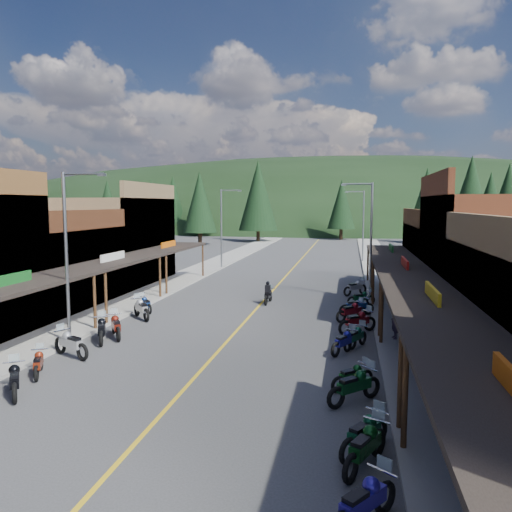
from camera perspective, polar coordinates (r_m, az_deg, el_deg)
The scene contains 46 objects.
ground at distance 28.11m, azimuth -1.29°, elevation -7.52°, with size 220.00×220.00×0.00m, color #38383A.
centerline at distance 47.53m, azimuth 3.75°, elevation -1.95°, with size 0.15×90.00×0.01m, color gold.
sidewalk_west at distance 49.33m, azimuth -6.34°, elevation -1.61°, with size 3.40×94.00×0.15m, color gray.
sidewalk_east at distance 47.27m, azimuth 14.28°, elevation -2.09°, with size 3.40×94.00×0.15m, color gray.
shop_west_2 at distance 34.69m, azimuth -23.49°, elevation -1.19°, with size 10.90×9.00×6.20m.
shop_west_3 at distance 42.84m, azimuth -16.36°, elevation 1.67°, with size 10.90×10.20×8.20m.
shop_east_2 at distance 29.71m, azimuth 26.45°, elevation -0.53°, with size 10.90×9.00×8.20m.
shop_east_3 at distance 39.08m, azimuth 22.56°, elevation -0.39°, with size 10.90×10.20×6.20m.
streetlight_0 at distance 24.38m, azimuth -20.59°, elevation 0.65°, with size 2.16×0.18×8.00m.
streetlight_1 at distance 50.39m, azimuth -3.82°, elevation 3.59°, with size 2.16×0.18×8.00m.
streetlight_2 at distance 34.81m, azimuth 12.78°, elevation 2.38°, with size 2.16×0.18×8.00m.
streetlight_3 at distance 56.78m, azimuth 12.02°, elevation 3.74°, with size 2.16×0.18×8.00m.
ridge_hill at distance 161.96m, azimuth 8.73°, elevation 3.61°, with size 310.00×140.00×60.00m, color black.
pine_0 at distance 99.81m, azimuth -16.59°, elevation 5.70°, with size 5.04×5.04×11.00m.
pine_1 at distance 101.19m, azimuth -6.37°, elevation 6.34°, with size 5.88×5.88×12.50m.
pine_2 at distance 86.18m, azimuth 0.24°, elevation 6.94°, with size 6.72×6.72×14.00m.
pine_3 at distance 92.74m, azimuth 9.74°, elevation 5.86°, with size 5.04×5.04×11.00m.
pine_4 at distance 87.59m, azimuth 18.92°, elevation 6.11°, with size 5.88×5.88×12.50m.
pine_5 at distance 102.71m, azimuth 26.90°, elevation 6.15°, with size 6.72×6.72×14.00m.
pine_7 at distance 109.43m, azimuth -9.47°, elevation 6.27°, with size 5.88×5.88×12.50m.
pine_8 at distance 72.25m, azimuth -11.86°, elevation 5.40°, with size 4.48×4.48×10.00m.
pine_9 at distance 74.02m, azimuth 25.17°, elevation 5.29°, with size 4.93×4.93×10.80m.
pine_10 at distance 80.31m, azimuth -6.46°, elevation 6.11°, with size 5.38×5.38×11.60m.
pine_11 at distance 66.29m, azimuth 23.33°, elevation 6.04°, with size 5.82×5.82×12.40m.
bike_west_2 at distance 19.42m, azimuth -25.88°, elevation -12.46°, with size 0.72×2.17×1.24m, color black, non-canonical shape.
bike_west_3 at distance 21.19m, azimuth -23.62°, elevation -11.05°, with size 0.63×1.90×1.09m, color maroon, non-canonical shape.
bike_west_4 at distance 23.06m, azimuth -20.41°, elevation -9.23°, with size 0.77×2.32×1.33m, color #98999D, non-canonical shape.
bike_west_5 at distance 25.08m, azimuth -17.22°, elevation -7.91°, with size 0.77×2.31×1.32m, color black, non-canonical shape.
bike_west_6 at distance 25.64m, azimuth -15.72°, elevation -7.59°, with size 0.76×2.27×1.30m, color #63160D, non-canonical shape.
bike_west_7 at distance 29.34m, azimuth -12.97°, elevation -5.76°, with size 0.78×2.35×1.34m, color #A6A6AB, non-canonical shape.
bike_west_8 at distance 31.12m, azimuth -12.51°, elevation -5.29°, with size 0.65×1.94×1.11m, color navy, non-canonical shape.
bike_east_0 at distance 11.37m, azimuth 12.18°, elevation -25.67°, with size 0.73×2.19×1.25m, color navy, non-canonical shape.
bike_east_1 at distance 13.45m, azimuth 12.40°, elevation -20.34°, with size 0.74×2.22×1.27m, color #0B3712, non-canonical shape.
bike_east_2 at distance 14.16m, azimuth 12.30°, elevation -19.05°, with size 0.71×2.13×1.22m, color #0D4427, non-canonical shape.
bike_east_3 at distance 17.24m, azimuth 11.18°, elevation -14.20°, with size 0.76×2.29×1.31m, color #0B3A18, non-canonical shape.
bike_east_4 at distance 18.45m, azimuth 10.97°, elevation -13.23°, with size 0.62×1.85×1.06m, color #0D4416, non-canonical shape.
bike_east_5 at distance 22.55m, azimuth 10.05°, elevation -9.49°, with size 0.68×2.05×1.17m, color navy, non-canonical shape.
bike_east_6 at distance 23.41m, azimuth 11.29°, elevation -8.96°, with size 0.67×2.02×1.16m, color #0C402B, non-canonical shape.
bike_east_7 at distance 26.08m, azimuth 11.52°, elevation -7.22°, with size 0.77×2.32×1.32m, color maroon, non-canonical shape.
bike_east_8 at distance 28.58m, azimuth 10.86°, elevation -6.12°, with size 0.73×2.19×1.25m, color maroon, non-canonical shape.
bike_east_9 at distance 30.03m, azimuth 11.44°, elevation -5.55°, with size 0.73×2.18×1.24m, color navy, non-canonical shape.
bike_east_10 at distance 33.09m, azimuth 11.94°, elevation -4.62°, with size 0.64×1.91×1.09m, color #0D4423, non-canonical shape.
bike_east_11 at distance 36.59m, azimuth 11.27°, elevation -3.46°, with size 0.73×2.20×1.26m, color #A8A7AD, non-canonical shape.
rider_on_bike at distance 32.96m, azimuth 1.40°, elevation -4.42°, with size 0.76×2.04×1.53m.
pedestrian_east_a at distance 24.86m, azimuth 15.62°, elevation -7.18°, with size 0.62×0.41×1.69m, color #2E2334.
pedestrian_east_b at distance 36.52m, azimuth 14.67°, elevation -2.93°, with size 0.85×0.49×1.75m, color #4D3F30.
Camera 1 is at (5.71, -26.73, 6.57)m, focal length 35.00 mm.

